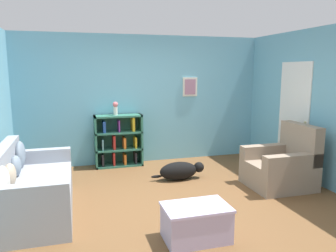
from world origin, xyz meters
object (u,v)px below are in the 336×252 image
at_px(bookshelf, 119,141).
at_px(recliner_chair, 282,166).
at_px(couch, 31,190).
at_px(vase, 115,108).
at_px(dog, 180,171).
at_px(coffee_table, 196,222).

xyz_separation_m(bookshelf, recliner_chair, (2.43, -1.95, -0.15)).
distance_m(couch, vase, 2.51).
distance_m(recliner_chair, dog, 1.71).
bearing_deg(coffee_table, recliner_chair, 31.77).
relative_size(couch, coffee_table, 2.46).
bearing_deg(dog, vase, 129.97).
height_order(dog, vase, vase).
height_order(coffee_table, dog, coffee_table).
bearing_deg(dog, bookshelf, 128.07).
bearing_deg(vase, couch, -125.54).
bearing_deg(bookshelf, couch, -126.13).
distance_m(coffee_table, vase, 3.34).
distance_m(couch, recliner_chair, 3.85).
distance_m(recliner_chair, coffee_table, 2.34).
bearing_deg(dog, coffee_table, -103.17).
xyz_separation_m(couch, dog, (2.34, 0.78, -0.18)).
bearing_deg(couch, bookshelf, 53.87).
relative_size(recliner_chair, coffee_table, 1.39).
xyz_separation_m(bookshelf, dog, (0.92, -1.17, -0.34)).
relative_size(bookshelf, recliner_chair, 1.00).
height_order(couch, dog, couch).
xyz_separation_m(couch, coffee_table, (1.87, -1.23, -0.13)).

